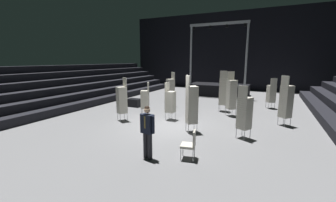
{
  "coord_description": "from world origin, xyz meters",
  "views": [
    {
      "loc": [
        4.16,
        -8.94,
        3.1
      ],
      "look_at": [
        0.32,
        -0.83,
        1.4
      ],
      "focal_mm": 23.26,
      "sensor_mm": 36.0,
      "label": 1
    }
  ],
  "objects_px": {
    "man_with_tie": "(147,129)",
    "equipment_road_case": "(134,103)",
    "chair_stack_rear_right": "(170,101)",
    "chair_stack_front_left": "(171,89)",
    "chair_stack_aisle_right": "(192,104)",
    "chair_stack_rear_centre": "(244,112)",
    "chair_stack_front_right": "(223,91)",
    "chair_stack_rear_left": "(122,99)",
    "chair_stack_mid_centre": "(271,93)",
    "chair_stack_aisle_left": "(286,101)",
    "loose_chair_near_man": "(190,143)",
    "chair_stack_mid_right": "(231,94)",
    "chair_stack_mid_left": "(145,99)",
    "stage_riser": "(218,88)"
  },
  "relations": [
    {
      "from": "chair_stack_rear_left",
      "to": "chair_stack_rear_centre",
      "type": "relative_size",
      "value": 1.04
    },
    {
      "from": "man_with_tie",
      "to": "equipment_road_case",
      "type": "bearing_deg",
      "value": -42.12
    },
    {
      "from": "chair_stack_mid_right",
      "to": "chair_stack_rear_centre",
      "type": "height_order",
      "value": "chair_stack_mid_right"
    },
    {
      "from": "chair_stack_front_right",
      "to": "loose_chair_near_man",
      "type": "bearing_deg",
      "value": -88.61
    },
    {
      "from": "chair_stack_aisle_right",
      "to": "chair_stack_mid_centre",
      "type": "bearing_deg",
      "value": 117.89
    },
    {
      "from": "chair_stack_front_right",
      "to": "chair_stack_mid_right",
      "type": "xyz_separation_m",
      "value": [
        0.64,
        -0.95,
        0.0
      ]
    },
    {
      "from": "stage_riser",
      "to": "chair_stack_aisle_right",
      "type": "bearing_deg",
      "value": -83.66
    },
    {
      "from": "chair_stack_rear_left",
      "to": "loose_chair_near_man",
      "type": "bearing_deg",
      "value": -178.39
    },
    {
      "from": "chair_stack_aisle_left",
      "to": "equipment_road_case",
      "type": "distance_m",
      "value": 9.03
    },
    {
      "from": "chair_stack_mid_left",
      "to": "chair_stack_mid_right",
      "type": "xyz_separation_m",
      "value": [
        4.39,
        1.96,
        0.29
      ]
    },
    {
      "from": "chair_stack_front_right",
      "to": "chair_stack_mid_centre",
      "type": "xyz_separation_m",
      "value": [
        2.64,
        2.13,
        -0.25
      ]
    },
    {
      "from": "chair_stack_front_right",
      "to": "man_with_tie",
      "type": "bearing_deg",
      "value": -98.16
    },
    {
      "from": "stage_riser",
      "to": "chair_stack_mid_left",
      "type": "distance_m",
      "value": 9.19
    },
    {
      "from": "man_with_tie",
      "to": "chair_stack_front_right",
      "type": "relative_size",
      "value": 0.69
    },
    {
      "from": "man_with_tie",
      "to": "chair_stack_rear_centre",
      "type": "xyz_separation_m",
      "value": [
        2.53,
        3.2,
        0.1
      ]
    },
    {
      "from": "chair_stack_rear_right",
      "to": "chair_stack_aisle_right",
      "type": "xyz_separation_m",
      "value": [
        1.66,
        -1.42,
        0.25
      ]
    },
    {
      "from": "chair_stack_front_right",
      "to": "chair_stack_aisle_left",
      "type": "bearing_deg",
      "value": -30.12
    },
    {
      "from": "chair_stack_mid_centre",
      "to": "chair_stack_aisle_left",
      "type": "xyz_separation_m",
      "value": [
        0.64,
        -3.88,
        0.21
      ]
    },
    {
      "from": "stage_riser",
      "to": "chair_stack_rear_centre",
      "type": "height_order",
      "value": "stage_riser"
    },
    {
      "from": "chair_stack_rear_right",
      "to": "chair_stack_rear_centre",
      "type": "relative_size",
      "value": 0.92
    },
    {
      "from": "chair_stack_rear_centre",
      "to": "loose_chair_near_man",
      "type": "height_order",
      "value": "chair_stack_rear_centre"
    },
    {
      "from": "chair_stack_front_right",
      "to": "chair_stack_rear_left",
      "type": "distance_m",
      "value": 6.09
    },
    {
      "from": "equipment_road_case",
      "to": "chair_stack_mid_centre",
      "type": "bearing_deg",
      "value": 21.55
    },
    {
      "from": "stage_riser",
      "to": "chair_stack_front_left",
      "type": "bearing_deg",
      "value": -107.64
    },
    {
      "from": "chair_stack_mid_left",
      "to": "chair_stack_aisle_left",
      "type": "relative_size",
      "value": 0.79
    },
    {
      "from": "chair_stack_front_right",
      "to": "chair_stack_aisle_right",
      "type": "relative_size",
      "value": 1.0
    },
    {
      "from": "man_with_tie",
      "to": "chair_stack_mid_centre",
      "type": "height_order",
      "value": "chair_stack_mid_centre"
    },
    {
      "from": "stage_riser",
      "to": "chair_stack_rear_right",
      "type": "xyz_separation_m",
      "value": [
        -0.49,
        -9.16,
        0.35
      ]
    },
    {
      "from": "chair_stack_mid_right",
      "to": "chair_stack_aisle_left",
      "type": "height_order",
      "value": "chair_stack_mid_right"
    },
    {
      "from": "chair_stack_rear_right",
      "to": "chair_stack_aisle_right",
      "type": "distance_m",
      "value": 2.2
    },
    {
      "from": "man_with_tie",
      "to": "chair_stack_rear_right",
      "type": "bearing_deg",
      "value": -63.25
    },
    {
      "from": "chair_stack_front_left",
      "to": "chair_stack_rear_left",
      "type": "bearing_deg",
      "value": 117.44
    },
    {
      "from": "stage_riser",
      "to": "chair_stack_aisle_right",
      "type": "xyz_separation_m",
      "value": [
        1.17,
        -10.58,
        0.6
      ]
    },
    {
      "from": "chair_stack_mid_centre",
      "to": "chair_stack_rear_right",
      "type": "bearing_deg",
      "value": -161.03
    },
    {
      "from": "stage_riser",
      "to": "equipment_road_case",
      "type": "distance_m",
      "value": 8.27
    },
    {
      "from": "chair_stack_front_right",
      "to": "chair_stack_rear_left",
      "type": "bearing_deg",
      "value": -136.4
    },
    {
      "from": "chair_stack_front_right",
      "to": "chair_stack_rear_centre",
      "type": "xyz_separation_m",
      "value": [
        1.72,
        -4.41,
        -0.17
      ]
    },
    {
      "from": "chair_stack_rear_left",
      "to": "loose_chair_near_man",
      "type": "xyz_separation_m",
      "value": [
        4.68,
        -2.73,
        -0.58
      ]
    },
    {
      "from": "chair_stack_rear_left",
      "to": "chair_stack_rear_right",
      "type": "relative_size",
      "value": 1.13
    },
    {
      "from": "chair_stack_mid_centre",
      "to": "loose_chair_near_man",
      "type": "height_order",
      "value": "chair_stack_mid_centre"
    },
    {
      "from": "stage_riser",
      "to": "chair_stack_rear_right",
      "type": "relative_size",
      "value": 3.08
    },
    {
      "from": "chair_stack_aisle_right",
      "to": "equipment_road_case",
      "type": "height_order",
      "value": "chair_stack_aisle_right"
    },
    {
      "from": "chair_stack_aisle_left",
      "to": "chair_stack_mid_right",
      "type": "bearing_deg",
      "value": -154.67
    },
    {
      "from": "man_with_tie",
      "to": "equipment_road_case",
      "type": "xyz_separation_m",
      "value": [
        -4.87,
        6.45,
        -0.71
      ]
    },
    {
      "from": "loose_chair_near_man",
      "to": "chair_stack_mid_right",
      "type": "bearing_deg",
      "value": -13.35
    },
    {
      "from": "chair_stack_front_right",
      "to": "chair_stack_rear_right",
      "type": "bearing_deg",
      "value": -125.68
    },
    {
      "from": "chair_stack_front_left",
      "to": "chair_stack_mid_left",
      "type": "bearing_deg",
      "value": 122.46
    },
    {
      "from": "man_with_tie",
      "to": "equipment_road_case",
      "type": "relative_size",
      "value": 1.91
    },
    {
      "from": "chair_stack_front_left",
      "to": "chair_stack_aisle_right",
      "type": "relative_size",
      "value": 0.93
    },
    {
      "from": "chair_stack_rear_right",
      "to": "chair_stack_aisle_right",
      "type": "height_order",
      "value": "chair_stack_aisle_right"
    }
  ]
}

